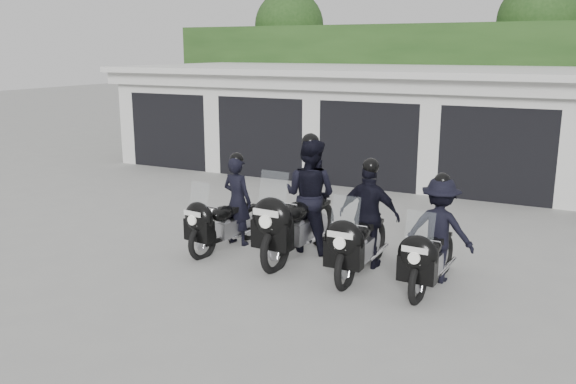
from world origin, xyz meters
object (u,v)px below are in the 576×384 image
at_px(police_bike_a, 228,210).
at_px(police_bike_c, 365,223).
at_px(police_bike_d, 436,237).
at_px(police_bike_b, 304,203).

xyz_separation_m(police_bike_a, police_bike_c, (2.57, 0.01, 0.10)).
bearing_deg(police_bike_a, police_bike_d, 7.33).
relative_size(police_bike_b, police_bike_c, 1.16).
height_order(police_bike_b, police_bike_c, police_bike_b).
height_order(police_bike_a, police_bike_c, police_bike_c).
xyz_separation_m(police_bike_b, police_bike_c, (1.22, -0.29, -0.12)).
xyz_separation_m(police_bike_c, police_bike_d, (1.15, -0.07, -0.05)).
relative_size(police_bike_b, police_bike_d, 1.23).
bearing_deg(police_bike_b, police_bike_a, -163.83).
distance_m(police_bike_a, police_bike_b, 1.41).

